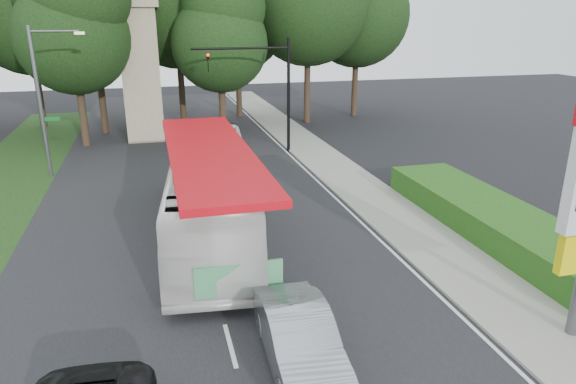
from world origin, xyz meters
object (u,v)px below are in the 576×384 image
object	(u,v)px
traffic_signal_mast	(268,80)
sedan_silver	(300,339)
streetlight_signs	(43,96)
monument	(140,67)
transit_bus	(211,193)

from	to	relation	value
traffic_signal_mast	sedan_silver	bearing A→B (deg)	-100.92
traffic_signal_mast	streetlight_signs	distance (m)	12.83
traffic_signal_mast	monument	xyz separation A→B (m)	(-7.68, 6.00, 0.43)
transit_bus	sedan_silver	bearing A→B (deg)	-76.72
streetlight_signs	monument	size ratio (longest dim) A/B	0.80
streetlight_signs	transit_bus	world-z (taller)	streetlight_signs
monument	sedan_silver	distance (m)	27.83
transit_bus	monument	bearing A→B (deg)	104.04
monument	sedan_silver	world-z (taller)	monument
transit_bus	traffic_signal_mast	bearing A→B (deg)	73.66
traffic_signal_mast	sedan_silver	world-z (taller)	traffic_signal_mast
monument	transit_bus	xyz separation A→B (m)	(2.50, -18.42, -3.31)
streetlight_signs	monument	xyz separation A→B (m)	(4.99, 7.99, 0.67)
streetlight_signs	monument	distance (m)	9.44
streetlight_signs	transit_bus	size ratio (longest dim) A/B	0.62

